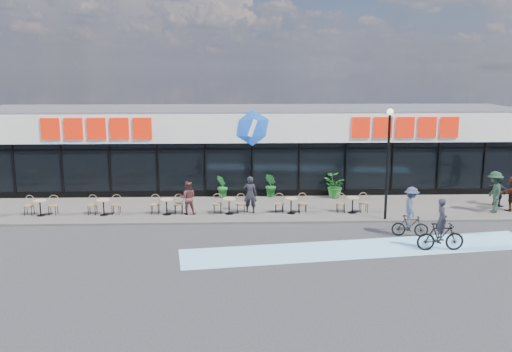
# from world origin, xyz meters

# --- Properties ---
(ground) EXTENTS (120.00, 120.00, 0.00)m
(ground) POSITION_xyz_m (0.00, 0.00, 0.00)
(ground) COLOR #28282B
(ground) RESTS_ON ground
(sidewalk) EXTENTS (44.00, 5.00, 0.10)m
(sidewalk) POSITION_xyz_m (0.00, 4.50, 0.05)
(sidewalk) COLOR #514C47
(sidewalk) RESTS_ON ground
(bike_lane) EXTENTS (14.17, 4.13, 0.01)m
(bike_lane) POSITION_xyz_m (4.00, -1.50, 0.01)
(bike_lane) COLOR #7CC2EB
(bike_lane) RESTS_ON ground
(building) EXTENTS (30.60, 6.57, 4.75)m
(building) POSITION_xyz_m (-0.00, 9.93, 2.34)
(building) COLOR black
(building) RESTS_ON ground
(lamp_post) EXTENTS (0.28, 0.28, 5.00)m
(lamp_post) POSITION_xyz_m (5.92, 2.30, 3.08)
(lamp_post) COLOR black
(lamp_post) RESTS_ON sidewalk
(bistro_set_1) EXTENTS (1.54, 0.62, 0.90)m
(bistro_set_1) POSITION_xyz_m (-9.97, 3.50, 0.56)
(bistro_set_1) COLOR tan
(bistro_set_1) RESTS_ON sidewalk
(bistro_set_2) EXTENTS (1.54, 0.62, 0.90)m
(bistro_set_2) POSITION_xyz_m (-7.05, 3.50, 0.56)
(bistro_set_2) COLOR tan
(bistro_set_2) RESTS_ON sidewalk
(bistro_set_3) EXTENTS (1.54, 0.62, 0.90)m
(bistro_set_3) POSITION_xyz_m (-4.12, 3.50, 0.56)
(bistro_set_3) COLOR tan
(bistro_set_3) RESTS_ON sidewalk
(bistro_set_4) EXTENTS (1.54, 0.62, 0.90)m
(bistro_set_4) POSITION_xyz_m (-1.20, 3.50, 0.56)
(bistro_set_4) COLOR tan
(bistro_set_4) RESTS_ON sidewalk
(bistro_set_5) EXTENTS (1.54, 0.62, 0.90)m
(bistro_set_5) POSITION_xyz_m (1.72, 3.50, 0.56)
(bistro_set_5) COLOR tan
(bistro_set_5) RESTS_ON sidewalk
(bistro_set_6) EXTENTS (1.54, 0.62, 0.90)m
(bistro_set_6) POSITION_xyz_m (4.65, 3.50, 0.56)
(bistro_set_6) COLOR tan
(bistro_set_6) RESTS_ON sidewalk
(potted_plant_left) EXTENTS (0.59, 0.71, 1.23)m
(potted_plant_left) POSITION_xyz_m (-1.59, 6.62, 0.71)
(potted_plant_left) COLOR #1E6A27
(potted_plant_left) RESTS_ON sidewalk
(potted_plant_mid) EXTENTS (0.75, 0.84, 1.28)m
(potted_plant_mid) POSITION_xyz_m (0.99, 6.71, 0.74)
(potted_plant_mid) COLOR #1A5C22
(potted_plant_mid) RESTS_ON sidewalk
(potted_plant_right) EXTENTS (1.47, 1.40, 1.27)m
(potted_plant_right) POSITION_xyz_m (4.28, 6.45, 0.74)
(potted_plant_right) COLOR #1B611E
(potted_plant_right) RESTS_ON sidewalk
(patron_left) EXTENTS (0.69, 0.51, 1.75)m
(patron_left) POSITION_xyz_m (-0.20, 3.64, 0.98)
(patron_left) COLOR black
(patron_left) RESTS_ON sidewalk
(patron_right) EXTENTS (0.80, 0.64, 1.58)m
(patron_right) POSITION_xyz_m (-3.13, 3.44, 0.89)
(patron_right) COLOR #552C2C
(patron_right) RESTS_ON sidewalk
(pedestrian_a) EXTENTS (1.00, 1.41, 1.98)m
(pedestrian_a) POSITION_xyz_m (11.36, 3.25, 1.09)
(pedestrian_a) COLOR black
(pedestrian_a) RESTS_ON sidewalk
(pedestrian_b) EXTENTS (0.95, 1.51, 1.56)m
(pedestrian_b) POSITION_xyz_m (12.17, 4.50, 0.88)
(pedestrian_b) COLOR black
(pedestrian_b) RESTS_ON sidewalk
(cyclist_a) EXTENTS (1.82, 0.58, 2.05)m
(cyclist_a) POSITION_xyz_m (6.91, -1.80, 0.73)
(cyclist_a) COLOR black
(cyclist_a) RESTS_ON ground
(cyclist_b) EXTENTS (1.54, 1.16, 2.09)m
(cyclist_b) POSITION_xyz_m (6.32, -0.00, 0.99)
(cyclist_b) COLOR black
(cyclist_b) RESTS_ON ground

